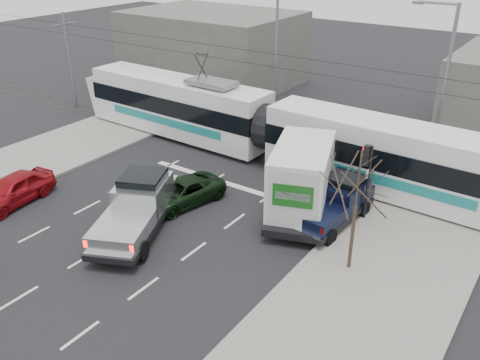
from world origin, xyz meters
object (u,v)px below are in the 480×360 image
Objects in this scene: street_lamp_near at (442,80)px; red_car at (13,190)px; box_truck at (303,177)px; silver_pickup at (138,205)px; bare_tree at (358,185)px; green_car at (182,192)px; tram at (270,128)px; traffic_signal at (367,166)px; street_lamp_far at (274,48)px; navy_pickup at (336,202)px.

street_lamp_near reaches higher than red_car.
silver_pickup is at bearing -152.80° from box_truck.
green_car is at bearing 177.14° from bare_tree.
silver_pickup is (-8.86, -13.87, -3.97)m from street_lamp_near.
green_car is (-5.15, -2.78, -1.14)m from box_truck.
tram is 6.17× the size of green_car.
traffic_signal reaches higher than green_car.
silver_pickup is 7.71m from box_truck.
silver_pickup is (2.64, -15.87, -3.97)m from street_lamp_far.
bare_tree is 0.56× the size of street_lamp_far.
tram is 3.65× the size of box_truck.
navy_pickup is 15.65m from red_car.
bare_tree is 4.65m from navy_pickup.
silver_pickup is 7.01m from red_car.
navy_pickup is 1.18× the size of red_car.
street_lamp_near is 22.58m from red_car.
street_lamp_near is at bearing 47.00° from box_truck.
street_lamp_far is 18.71m from red_car.
street_lamp_near is at bearing 64.91° from green_car.
tram reaches higher than traffic_signal.
bare_tree is 11.24m from tram.
tram reaches higher than navy_pickup.
traffic_signal is 0.40× the size of street_lamp_near.
street_lamp_far is 16.57m from silver_pickup.
red_car is (-12.02, -7.45, -1.02)m from box_truck.
tram reaches higher than red_car.
traffic_signal is 14.47m from street_lamp_far.
navy_pickup is at bearing -33.03° from tram.
tram is at bearing 49.94° from red_car.
tram is 6.34× the size of red_car.
tram is (3.51, -6.12, -3.13)m from street_lamp_far.
street_lamp_near and street_lamp_far have the same top height.
bare_tree is 0.75× the size of silver_pickup.
street_lamp_far is 13.39m from box_truck.
silver_pickup is 8.95m from navy_pickup.
street_lamp_near is (0.84, 7.50, 2.37)m from traffic_signal.
navy_pickup is at bearing 13.30° from silver_pickup.
silver_pickup is at bearing 8.58° from red_car.
green_car is at bearing -78.06° from street_lamp_far.
green_car is at bearing -128.34° from street_lamp_near.
tram reaches higher than bare_tree.
bare_tree is at bearing -9.99° from silver_pickup.
box_truck is (-3.87, 3.23, -2.04)m from bare_tree.
red_car is (-13.82, -7.34, -0.30)m from navy_pickup.
silver_pickup is at bearing -137.67° from navy_pickup.
street_lamp_near reaches higher than box_truck.
street_lamp_far reaches higher than green_car.
navy_pickup is at bearing -137.06° from traffic_signal.
navy_pickup is (9.71, -10.38, -4.08)m from street_lamp_far.
street_lamp_far is 7.72m from tram.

